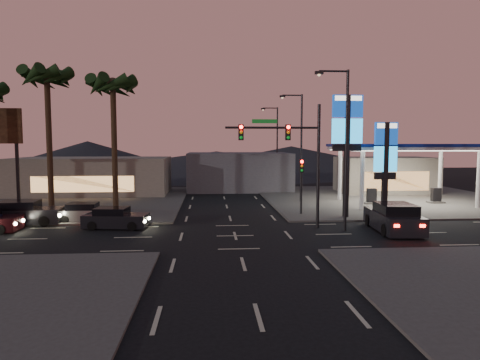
{
  "coord_description": "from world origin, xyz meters",
  "views": [
    {
      "loc": [
        -1.54,
        -25.06,
        5.47
      ],
      "look_at": [
        0.59,
        4.08,
        3.0
      ],
      "focal_mm": 32.0,
      "sensor_mm": 36.0,
      "label": 1
    }
  ],
  "objects": [
    {
      "name": "gas_station",
      "position": [
        16.0,
        12.0,
        5.08
      ],
      "size": [
        12.2,
        8.2,
        5.47
      ],
      "color": "silver",
      "rests_on": "ground"
    },
    {
      "name": "convenience_store",
      "position": [
        18.0,
        21.0,
        2.0
      ],
      "size": [
        10.0,
        6.0,
        4.0
      ],
      "primitive_type": "cube",
      "color": "#726B5B",
      "rests_on": "ground"
    },
    {
      "name": "pylon_sign_short",
      "position": [
        11.0,
        4.5,
        4.66
      ],
      "size": [
        1.6,
        0.35,
        7.0
      ],
      "color": "black",
      "rests_on": "ground"
    },
    {
      "name": "building_far_west",
      "position": [
        -14.0,
        22.0,
        2.0
      ],
      "size": [
        16.0,
        8.0,
        4.0
      ],
      "primitive_type": "cube",
      "color": "#726B5B",
      "rests_on": "ground"
    },
    {
      "name": "suv_station",
      "position": [
        9.99,
        0.61,
        0.83
      ],
      "size": [
        2.69,
        5.53,
        1.79
      ],
      "color": "black",
      "rests_on": "ground"
    },
    {
      "name": "pedestal_signal",
      "position": [
        5.5,
        6.98,
        2.92
      ],
      "size": [
        0.32,
        0.39,
        4.3
      ],
      "color": "black",
      "rests_on": "ground"
    },
    {
      "name": "corner_lot_nw",
      "position": [
        -16.0,
        16.0,
        0.06
      ],
      "size": [
        24.0,
        24.0,
        0.12
      ],
      "primitive_type": "cube",
      "color": "#47443F",
      "rests_on": "ground"
    },
    {
      "name": "hill_center",
      "position": [
        0.0,
        60.0,
        2.0
      ],
      "size": [
        60.0,
        60.0,
        4.0
      ],
      "primitive_type": "cone",
      "color": "black",
      "rests_on": "ground"
    },
    {
      "name": "palm_b",
      "position": [
        -14.0,
        9.5,
        9.97
      ],
      "size": [
        4.41,
        4.41,
        11.46
      ],
      "color": "black",
      "rests_on": "ground"
    },
    {
      "name": "hill_left",
      "position": [
        -25.0,
        60.0,
        3.0
      ],
      "size": [
        40.0,
        40.0,
        6.0
      ],
      "primitive_type": "cone",
      "color": "black",
      "rests_on": "ground"
    },
    {
      "name": "corner_lot_ne",
      "position": [
        16.0,
        16.0,
        0.06
      ],
      "size": [
        24.0,
        24.0,
        0.12
      ],
      "primitive_type": "cube",
      "color": "#47443F",
      "rests_on": "ground"
    },
    {
      "name": "building_far_mid",
      "position": [
        2.0,
        26.0,
        2.2
      ],
      "size": [
        12.0,
        9.0,
        4.4
      ],
      "primitive_type": "cube",
      "color": "#4C4C51",
      "rests_on": "ground"
    },
    {
      "name": "traffic_signal_mast",
      "position": [
        3.76,
        1.99,
        5.23
      ],
      "size": [
        6.1,
        0.39,
        8.0
      ],
      "color": "black",
      "rests_on": "ground"
    },
    {
      "name": "pylon_sign_tall",
      "position": [
        8.5,
        5.5,
        6.39
      ],
      "size": [
        2.2,
        0.35,
        9.0
      ],
      "color": "black",
      "rests_on": "ground"
    },
    {
      "name": "streetlight_mid",
      "position": [
        6.79,
        14.0,
        5.72
      ],
      "size": [
        2.14,
        0.25,
        10.0
      ],
      "color": "black",
      "rests_on": "ground"
    },
    {
      "name": "palm_a",
      "position": [
        -9.0,
        9.5,
        9.43
      ],
      "size": [
        4.41,
        4.41,
        10.86
      ],
      "color": "black",
      "rests_on": "ground"
    },
    {
      "name": "car_lane_b_mid",
      "position": [
        -14.13,
        4.63,
        0.75
      ],
      "size": [
        5.11,
        2.4,
        1.63
      ],
      "color": "black",
      "rests_on": "ground"
    },
    {
      "name": "streetlight_near",
      "position": [
        6.79,
        1.0,
        5.72
      ],
      "size": [
        2.14,
        0.25,
        10.0
      ],
      "color": "black",
      "rests_on": "ground"
    },
    {
      "name": "streetlight_far",
      "position": [
        6.79,
        28.0,
        5.72
      ],
      "size": [
        2.14,
        0.25,
        10.0
      ],
      "color": "black",
      "rests_on": "ground"
    },
    {
      "name": "hill_right",
      "position": [
        15.0,
        60.0,
        2.5
      ],
      "size": [
        50.0,
        50.0,
        5.0
      ],
      "primitive_type": "cone",
      "color": "black",
      "rests_on": "ground"
    },
    {
      "name": "car_lane_a_front",
      "position": [
        -7.64,
        2.92,
        0.63
      ],
      "size": [
        4.3,
        2.18,
        1.35
      ],
      "color": "black",
      "rests_on": "ground"
    },
    {
      "name": "car_lane_b_front",
      "position": [
        -10.2,
        5.44,
        0.62
      ],
      "size": [
        4.12,
        1.79,
        1.33
      ],
      "color": "slate",
      "rests_on": "ground"
    },
    {
      "name": "ground",
      "position": [
        0.0,
        0.0,
        0.0
      ],
      "size": [
        140.0,
        140.0,
        0.0
      ],
      "primitive_type": "plane",
      "color": "black",
      "rests_on": "ground"
    }
  ]
}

